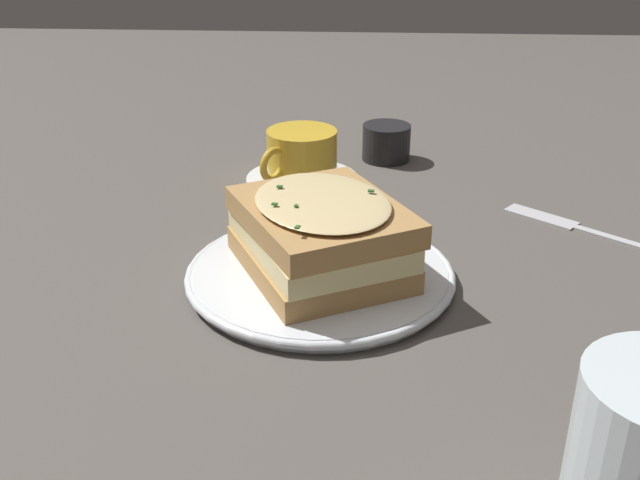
% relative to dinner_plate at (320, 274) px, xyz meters
% --- Properties ---
extents(ground_plane, '(2.40, 2.40, 0.00)m').
position_rel_dinner_plate_xyz_m(ground_plane, '(0.03, 0.03, -0.01)').
color(ground_plane, '#514C47').
extents(dinner_plate, '(0.23, 0.23, 0.01)m').
position_rel_dinner_plate_xyz_m(dinner_plate, '(0.00, 0.00, 0.00)').
color(dinner_plate, white).
rests_on(dinner_plate, ground_plane).
extents(sandwich, '(0.17, 0.18, 0.07)m').
position_rel_dinner_plate_xyz_m(sandwich, '(-0.00, 0.00, 0.04)').
color(sandwich, '#B2844C').
rests_on(sandwich, dinner_plate).
extents(teacup_with_saucer, '(0.13, 0.13, 0.06)m').
position_rel_dinner_plate_xyz_m(teacup_with_saucer, '(0.04, -0.24, 0.02)').
color(teacup_with_saucer, white).
rests_on(teacup_with_saucer, ground_plane).
extents(fork, '(0.16, 0.13, 0.00)m').
position_rel_dinner_plate_xyz_m(fork, '(-0.25, -0.13, -0.01)').
color(fork, silver).
rests_on(fork, ground_plane).
extents(condiment_pot, '(0.06, 0.06, 0.04)m').
position_rel_dinner_plate_xyz_m(condiment_pot, '(-0.06, -0.32, 0.01)').
color(condiment_pot, black).
rests_on(condiment_pot, ground_plane).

